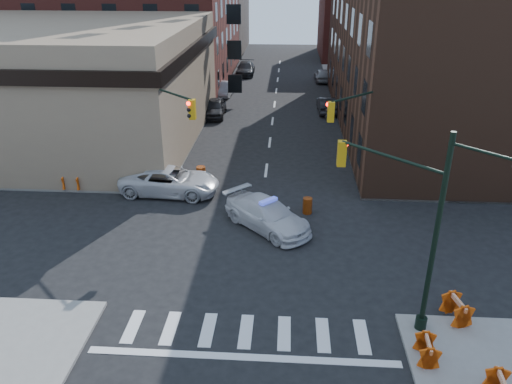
# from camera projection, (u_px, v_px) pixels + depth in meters

# --- Properties ---
(ground) EXTENTS (140.00, 140.00, 0.00)m
(ground) POSITION_uv_depth(u_px,v_px,m) (257.00, 243.00, 25.68)
(ground) COLOR black
(ground) RESTS_ON ground
(sidewalk_nw) EXTENTS (34.00, 54.50, 0.15)m
(sidewalk_nw) POSITION_uv_depth(u_px,v_px,m) (74.00, 90.00, 56.74)
(sidewalk_nw) COLOR gray
(sidewalk_nw) RESTS_ON ground
(sidewalk_ne) EXTENTS (34.00, 54.50, 0.15)m
(sidewalk_ne) POSITION_uv_depth(u_px,v_px,m) (488.00, 96.00, 53.97)
(sidewalk_ne) COLOR gray
(sidewalk_ne) RESTS_ON ground
(bank_building) EXTENTS (22.00, 22.00, 9.00)m
(bank_building) POSITION_uv_depth(u_px,v_px,m) (58.00, 82.00, 39.79)
(bank_building) COLOR #857157
(bank_building) RESTS_ON ground
(commercial_row_ne) EXTENTS (14.00, 34.00, 14.00)m
(commercial_row_ne) POSITION_uv_depth(u_px,v_px,m) (426.00, 43.00, 42.39)
(commercial_row_ne) COLOR #462A1C
(commercial_row_ne) RESTS_ON ground
(filler_ne) EXTENTS (16.00, 16.00, 12.00)m
(filler_ne) POSITION_uv_depth(u_px,v_px,m) (375.00, 16.00, 74.95)
(filler_ne) COLOR maroon
(filler_ne) RESTS_ON ground
(signal_pole_se) EXTENTS (5.40, 5.27, 8.00)m
(signal_pole_se) POSITION_uv_depth(u_px,v_px,m) (411.00, 217.00, 18.38)
(signal_pole_se) COLOR black
(signal_pole_se) RESTS_ON sidewalk_se
(signal_pole_nw) EXTENTS (3.58, 3.67, 8.00)m
(signal_pole_nw) POSITION_uv_depth(u_px,v_px,m) (163.00, 129.00, 29.06)
(signal_pole_nw) COLOR black
(signal_pole_nw) RESTS_ON sidewalk_nw
(signal_pole_ne) EXTENTS (3.67, 3.58, 8.00)m
(signal_pole_ne) POSITION_uv_depth(u_px,v_px,m) (365.00, 133.00, 28.38)
(signal_pole_ne) COLOR black
(signal_pole_ne) RESTS_ON sidewalk_ne
(tree_ne_near) EXTENTS (3.00, 3.00, 4.85)m
(tree_ne_near) POSITION_uv_depth(u_px,v_px,m) (353.00, 75.00, 47.36)
(tree_ne_near) COLOR black
(tree_ne_near) RESTS_ON sidewalk_ne
(tree_ne_far) EXTENTS (3.00, 3.00, 4.85)m
(tree_ne_far) POSITION_uv_depth(u_px,v_px,m) (345.00, 60.00, 54.62)
(tree_ne_far) COLOR black
(tree_ne_far) RESTS_ON sidewalk_ne
(police_car) EXTENTS (5.45, 5.44, 1.59)m
(police_car) POSITION_uv_depth(u_px,v_px,m) (267.00, 215.00, 26.87)
(police_car) COLOR silver
(police_car) RESTS_ON ground
(pickup) EXTENTS (6.26, 3.22, 1.69)m
(pickup) POSITION_uv_depth(u_px,v_px,m) (170.00, 181.00, 30.94)
(pickup) COLOR silver
(pickup) RESTS_ON ground
(parked_car_wnear) EXTENTS (2.08, 4.90, 1.65)m
(parked_car_wnear) POSITION_uv_depth(u_px,v_px,m) (214.00, 108.00, 46.73)
(parked_car_wnear) COLOR black
(parked_car_wnear) RESTS_ON ground
(parked_car_wfar) EXTENTS (1.89, 4.50, 1.45)m
(parked_car_wfar) POSITION_uv_depth(u_px,v_px,m) (225.00, 89.00, 54.24)
(parked_car_wfar) COLOR #97989F
(parked_car_wfar) RESTS_ON ground
(parked_car_wdeep) EXTENTS (2.33, 5.54, 1.60)m
(parked_car_wdeep) POSITION_uv_depth(u_px,v_px,m) (246.00, 69.00, 64.28)
(parked_car_wdeep) COLOR black
(parked_car_wdeep) RESTS_ON ground
(parked_car_enear) EXTENTS (1.75, 4.53, 1.47)m
(parked_car_enear) POSITION_uv_depth(u_px,v_px,m) (326.00, 105.00, 48.04)
(parked_car_enear) COLOR black
(parked_car_enear) RESTS_ON ground
(parked_car_efar) EXTENTS (2.01, 4.65, 1.56)m
(parked_car_efar) POSITION_uv_depth(u_px,v_px,m) (323.00, 75.00, 60.71)
(parked_car_efar) COLOR gray
(parked_car_efar) RESTS_ON ground
(pedestrian_a) EXTENTS (0.75, 0.52, 1.99)m
(pedestrian_a) POSITION_uv_depth(u_px,v_px,m) (133.00, 165.00, 32.54)
(pedestrian_a) COLOR black
(pedestrian_a) RESTS_ON sidewalk_nw
(pedestrian_b) EXTENTS (1.10, 1.01, 1.82)m
(pedestrian_b) POSITION_uv_depth(u_px,v_px,m) (97.00, 174.00, 31.31)
(pedestrian_b) COLOR black
(pedestrian_b) RESTS_ON sidewalk_nw
(pedestrian_c) EXTENTS (1.15, 0.69, 1.84)m
(pedestrian_c) POSITION_uv_depth(u_px,v_px,m) (67.00, 174.00, 31.42)
(pedestrian_c) COLOR black
(pedestrian_c) RESTS_ON sidewalk_nw
(barrel_road) EXTENTS (0.58, 0.58, 0.94)m
(barrel_road) POSITION_uv_depth(u_px,v_px,m) (307.00, 206.00, 28.60)
(barrel_road) COLOR red
(barrel_road) RESTS_ON ground
(barrel_bank) EXTENTS (0.79, 0.79, 1.07)m
(barrel_bank) POSITION_uv_depth(u_px,v_px,m) (201.00, 174.00, 32.68)
(barrel_bank) COLOR #D45109
(barrel_bank) RESTS_ON ground
(barricade_se_a) EXTENTS (0.91, 1.41, 0.98)m
(barricade_se_a) POSITION_uv_depth(u_px,v_px,m) (457.00, 309.00, 19.74)
(barricade_se_a) COLOR #EA5C0B
(barricade_se_a) RESTS_ON sidewalk_se
(barricade_se_b) EXTENTS (0.64, 1.20, 0.88)m
(barricade_se_b) POSITION_uv_depth(u_px,v_px,m) (427.00, 350.00, 17.74)
(barricade_se_b) COLOR #ED4D0B
(barricade_se_b) RESTS_ON sidewalk_se
(barricade_nw_a) EXTENTS (1.25, 0.69, 0.91)m
(barricade_nw_a) POSITION_uv_depth(u_px,v_px,m) (153.00, 170.00, 33.13)
(barricade_nw_a) COLOR red
(barricade_nw_a) RESTS_ON sidewalk_nw
(barricade_nw_b) EXTENTS (1.27, 0.66, 0.94)m
(barricade_nw_b) POSITION_uv_depth(u_px,v_px,m) (72.00, 182.00, 31.31)
(barricade_nw_b) COLOR #D8530A
(barricade_nw_b) RESTS_ON sidewalk_nw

